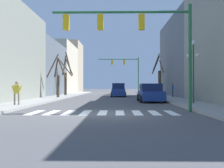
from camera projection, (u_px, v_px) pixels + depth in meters
The scene contains 15 objects.
ground_plane at pixel (102, 114), 13.13m from camera, with size 240.00×240.00×0.00m, color #4C4C4F.
building_row_left at pixel (38, 64), 37.89m from camera, with size 6.00×58.28×11.53m.
building_row_right at pixel (222, 46), 24.68m from camera, with size 6.00×35.06×10.74m.
crosswalk_stripes at pixel (103, 113), 13.77m from camera, with size 7.65×2.60×0.01m.
traffic_signal_near at pixel (137, 32), 14.17m from camera, with size 7.55×0.28×5.82m.
traffic_signal_far at pixel (127, 67), 47.88m from camera, with size 7.47×0.28×6.72m.
street_lamp_right_corner at pixel (193, 59), 19.44m from camera, with size 0.95×0.36×4.67m.
car_parked_right_near at pixel (117, 90), 45.17m from camera, with size 1.97×4.64×1.68m.
car_parked_right_far at pixel (118, 90), 34.66m from camera, with size 1.98×4.50×1.78m.
car_parked_right_mid at pixel (150, 93), 23.29m from camera, with size 2.16×4.86×1.62m.
pedestrian_on_left_sidewalk at pixel (17, 91), 17.39m from camera, with size 0.68×0.27×1.58m.
pedestrian_on_right_sidewalk at pixel (173, 89), 29.83m from camera, with size 0.23×0.69×1.59m.
street_tree_left_mid at pixel (159, 78), 35.52m from camera, with size 1.41×2.37×5.70m.
street_tree_right_far at pixel (66, 76), 36.97m from camera, with size 2.05×2.25×6.12m.
street_tree_right_mid at pixel (59, 77), 29.56m from camera, with size 2.80×1.41×4.87m.
Camera 1 is at (0.74, -13.13, 1.40)m, focal length 42.00 mm.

